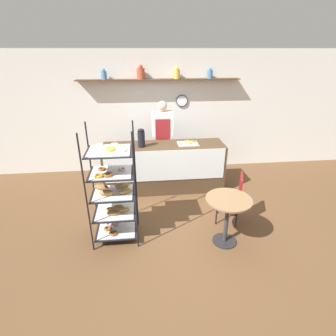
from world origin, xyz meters
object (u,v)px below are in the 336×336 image
Objects in this scene: pastry_rack at (113,193)px; donut_tray_counter at (190,143)px; person_worker at (162,138)px; coffee_carafe at (141,138)px; cafe_table at (228,210)px; cafe_chair at (234,194)px.

pastry_rack is 2.05m from donut_tray_counter.
coffee_carafe is (-0.45, -0.54, 0.19)m from person_worker.
cafe_table is at bearing -10.46° from pastry_rack.
person_worker is 2.41m from cafe_table.
pastry_rack is 4.38× the size of donut_tray_counter.
pastry_rack is 1.02× the size of person_worker.
coffee_carafe is 0.97m from donut_tray_counter.
pastry_rack is at bearing 169.54° from cafe_table.
cafe_table is at bearing -55.28° from coffee_carafe.
cafe_table is 0.59m from cafe_chair.
coffee_carafe reaches higher than donut_tray_counter.
person_worker reaches higher than cafe_table.
coffee_carafe reaches higher than cafe_table.
cafe_chair is 2.00m from coffee_carafe.
person_worker is 2.07m from cafe_chair.
pastry_rack is 1.67m from cafe_table.
cafe_chair is 1.45m from donut_tray_counter.
donut_tray_counter is (-0.52, 1.28, 0.46)m from cafe_chair.
person_worker is 0.73m from coffee_carafe.
cafe_table is (0.74, -2.27, -0.38)m from person_worker.
pastry_rack is 1.93m from cafe_chair.
pastry_rack reaches higher than cafe_table.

